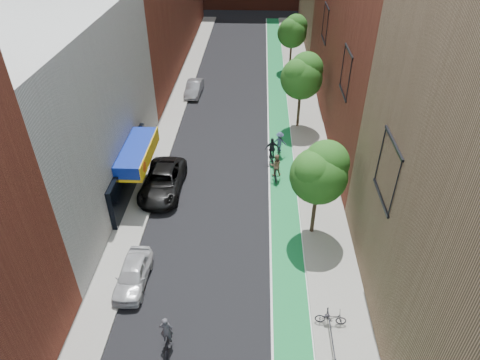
# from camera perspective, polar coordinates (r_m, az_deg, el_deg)

# --- Properties ---
(bike_lane) EXTENTS (2.00, 68.00, 0.01)m
(bike_lane) POSITION_cam_1_polar(r_m,az_deg,el_deg) (40.80, 5.18, 8.44)
(bike_lane) COLOR #157A37
(bike_lane) RESTS_ON ground
(sidewalk_left) EXTENTS (2.00, 68.00, 0.15)m
(sidewalk_left) POSITION_cam_1_polar(r_m,az_deg,el_deg) (41.49, -8.90, 8.74)
(sidewalk_left) COLOR gray
(sidewalk_left) RESTS_ON ground
(sidewalk_right) EXTENTS (3.00, 68.00, 0.15)m
(sidewalk_right) POSITION_cam_1_polar(r_m,az_deg,el_deg) (40.97, 8.72, 8.40)
(sidewalk_right) COLOR gray
(sidewalk_right) RESTS_ON ground
(building_left_white) EXTENTS (8.00, 20.00, 12.00)m
(building_left_white) POSITION_cam_1_polar(r_m,az_deg,el_deg) (30.27, -23.36, 8.20)
(building_left_white) COLOR silver
(building_left_white) RESTS_ON ground
(tree_near) EXTENTS (3.40, 3.36, 6.42)m
(tree_near) POSITION_cam_1_polar(r_m,az_deg,el_deg) (24.86, 10.60, 1.10)
(tree_near) COLOR #332619
(tree_near) RESTS_ON ground
(tree_mid) EXTENTS (3.55, 3.53, 6.74)m
(tree_mid) POSITION_cam_1_polar(r_m,az_deg,el_deg) (37.12, 8.29, 13.68)
(tree_mid) COLOR #332619
(tree_mid) RESTS_ON ground
(tree_far) EXTENTS (3.30, 3.25, 6.21)m
(tree_far) POSITION_cam_1_polar(r_m,az_deg,el_deg) (50.46, 7.03, 19.17)
(tree_far) COLOR #332619
(tree_far) RESTS_ON ground
(parked_car_white) EXTENTS (1.61, 3.95, 1.34)m
(parked_car_white) POSITION_cam_1_polar(r_m,az_deg,el_deg) (24.65, -14.10, -12.09)
(parked_car_white) COLOR silver
(parked_car_white) RESTS_ON ground
(parked_car_black) EXTENTS (2.77, 5.85, 1.61)m
(parked_car_black) POSITION_cam_1_polar(r_m,az_deg,el_deg) (30.76, -10.28, -0.17)
(parked_car_black) COLOR black
(parked_car_black) RESTS_ON ground
(parked_car_silver) EXTENTS (1.62, 4.18, 1.36)m
(parked_car_silver) POSITION_cam_1_polar(r_m,az_deg,el_deg) (45.12, -6.16, 12.07)
(parked_car_silver) COLOR #979A9F
(parked_car_silver) RESTS_ON ground
(cyclist_lead) EXTENTS (0.75, 1.74, 1.98)m
(cyclist_lead) POSITION_cam_1_polar(r_m,az_deg,el_deg) (21.79, -9.72, -20.00)
(cyclist_lead) COLOR black
(cyclist_lead) RESTS_ON ground
(cyclist_lane_near) EXTENTS (0.91, 1.87, 2.10)m
(cyclist_lane_near) POSITION_cam_1_polar(r_m,az_deg,el_deg) (31.50, 4.75, 1.43)
(cyclist_lane_near) COLOR black
(cyclist_lane_near) RESTS_ON ground
(cyclist_lane_mid) EXTENTS (1.09, 1.84, 2.13)m
(cyclist_lane_mid) POSITION_cam_1_polar(r_m,az_deg,el_deg) (33.45, 4.28, 3.53)
(cyclist_lane_mid) COLOR black
(cyclist_lane_mid) RESTS_ON ground
(cyclist_lane_far) EXTENTS (1.19, 1.57, 2.03)m
(cyclist_lane_far) POSITION_cam_1_polar(r_m,az_deg,el_deg) (34.40, 5.28, 4.72)
(cyclist_lane_far) COLOR black
(cyclist_lane_far) RESTS_ON ground
(parked_bike_far) EXTENTS (1.60, 0.67, 0.82)m
(parked_bike_far) POSITION_cam_1_polar(r_m,az_deg,el_deg) (22.74, 12.01, -17.51)
(parked_bike_far) COLOR black
(parked_bike_far) RESTS_ON sidewalk_right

